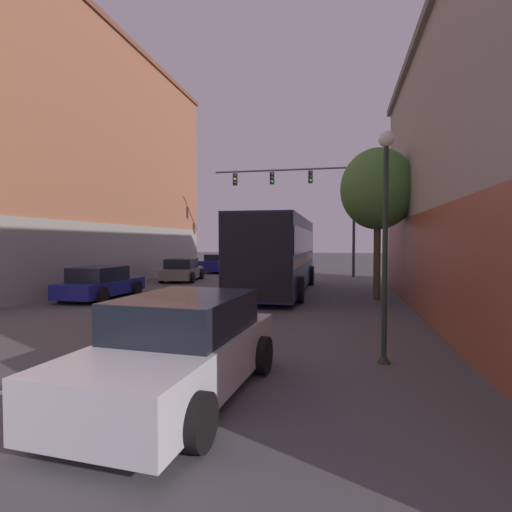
{
  "coord_description": "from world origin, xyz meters",
  "views": [
    {
      "loc": [
        5.06,
        -1.22,
        2.31
      ],
      "look_at": [
        1.64,
        14.66,
        1.71
      ],
      "focal_mm": 28.0,
      "sensor_mm": 36.0,
      "label": 1
    }
  ],
  "objects_px": {
    "parked_car_left_near": "(221,263)",
    "parked_car_left_mid": "(101,283)",
    "hatchback_foreground": "(181,349)",
    "street_lamp": "(385,236)",
    "parked_car_left_far": "(182,270)",
    "street_tree_near": "(378,190)",
    "traffic_signal_gantry": "(307,193)",
    "bus": "(278,251)"
  },
  "relations": [
    {
      "from": "parked_car_left_mid",
      "to": "street_tree_near",
      "type": "xyz_separation_m",
      "value": [
        10.9,
        1.99,
        3.73
      ]
    },
    {
      "from": "hatchback_foreground",
      "to": "parked_car_left_mid",
      "type": "xyz_separation_m",
      "value": [
        -7.19,
        8.87,
        -0.09
      ]
    },
    {
      "from": "parked_car_left_mid",
      "to": "street_lamp",
      "type": "xyz_separation_m",
      "value": [
        10.33,
        -6.59,
        1.8
      ]
    },
    {
      "from": "traffic_signal_gantry",
      "to": "street_tree_near",
      "type": "height_order",
      "value": "traffic_signal_gantry"
    },
    {
      "from": "parked_car_left_near",
      "to": "parked_car_left_mid",
      "type": "bearing_deg",
      "value": -177.87
    },
    {
      "from": "parked_car_left_near",
      "to": "traffic_signal_gantry",
      "type": "relative_size",
      "value": 0.47
    },
    {
      "from": "parked_car_left_far",
      "to": "street_tree_near",
      "type": "xyz_separation_m",
      "value": [
        10.48,
        -5.42,
        3.72
      ]
    },
    {
      "from": "parked_car_left_far",
      "to": "street_tree_near",
      "type": "distance_m",
      "value": 12.37
    },
    {
      "from": "parked_car_left_near",
      "to": "traffic_signal_gantry",
      "type": "distance_m",
      "value": 8.41
    },
    {
      "from": "parked_car_left_near",
      "to": "parked_car_left_mid",
      "type": "relative_size",
      "value": 1.06
    },
    {
      "from": "parked_car_left_far",
      "to": "street_tree_near",
      "type": "height_order",
      "value": "street_tree_near"
    },
    {
      "from": "bus",
      "to": "parked_car_left_mid",
      "type": "height_order",
      "value": "bus"
    },
    {
      "from": "traffic_signal_gantry",
      "to": "street_tree_near",
      "type": "relative_size",
      "value": 1.57
    },
    {
      "from": "hatchback_foreground",
      "to": "street_tree_near",
      "type": "xyz_separation_m",
      "value": [
        3.71,
        10.86,
        3.64
      ]
    },
    {
      "from": "bus",
      "to": "parked_car_left_far",
      "type": "relative_size",
      "value": 2.45
    },
    {
      "from": "parked_car_left_mid",
      "to": "bus",
      "type": "bearing_deg",
      "value": -62.06
    },
    {
      "from": "parked_car_left_near",
      "to": "street_lamp",
      "type": "height_order",
      "value": "street_lamp"
    },
    {
      "from": "hatchback_foreground",
      "to": "street_lamp",
      "type": "xyz_separation_m",
      "value": [
        3.14,
        2.28,
        1.71
      ]
    },
    {
      "from": "parked_car_left_far",
      "to": "parked_car_left_mid",
      "type": "bearing_deg",
      "value": 168.98
    },
    {
      "from": "bus",
      "to": "parked_car_left_near",
      "type": "xyz_separation_m",
      "value": [
        -5.95,
        10.64,
        -1.22
      ]
    },
    {
      "from": "hatchback_foreground",
      "to": "street_lamp",
      "type": "bearing_deg",
      "value": -50.05
    },
    {
      "from": "hatchback_foreground",
      "to": "parked_car_left_near",
      "type": "height_order",
      "value": "hatchback_foreground"
    },
    {
      "from": "parked_car_left_far",
      "to": "bus",
      "type": "bearing_deg",
      "value": -129.54
    },
    {
      "from": "parked_car_left_near",
      "to": "bus",
      "type": "bearing_deg",
      "value": -145.68
    },
    {
      "from": "bus",
      "to": "hatchback_foreground",
      "type": "bearing_deg",
      "value": -178.17
    },
    {
      "from": "parked_car_left_far",
      "to": "street_lamp",
      "type": "xyz_separation_m",
      "value": [
        9.91,
        -14.0,
        1.79
      ]
    },
    {
      "from": "parked_car_left_mid",
      "to": "parked_car_left_far",
      "type": "xyz_separation_m",
      "value": [
        0.42,
        7.41,
        0.01
      ]
    },
    {
      "from": "hatchback_foreground",
      "to": "traffic_signal_gantry",
      "type": "height_order",
      "value": "traffic_signal_gantry"
    },
    {
      "from": "traffic_signal_gantry",
      "to": "street_lamp",
      "type": "bearing_deg",
      "value": -80.67
    },
    {
      "from": "bus",
      "to": "street_lamp",
      "type": "height_order",
      "value": "street_lamp"
    },
    {
      "from": "hatchback_foreground",
      "to": "street_tree_near",
      "type": "distance_m",
      "value": 12.04
    },
    {
      "from": "parked_car_left_mid",
      "to": "street_tree_near",
      "type": "height_order",
      "value": "street_tree_near"
    },
    {
      "from": "street_tree_near",
      "to": "traffic_signal_gantry",
      "type": "bearing_deg",
      "value": 109.9
    },
    {
      "from": "bus",
      "to": "parked_car_left_near",
      "type": "bearing_deg",
      "value": 28.72
    },
    {
      "from": "bus",
      "to": "traffic_signal_gantry",
      "type": "height_order",
      "value": "traffic_signal_gantry"
    },
    {
      "from": "parked_car_left_near",
      "to": "street_tree_near",
      "type": "relative_size",
      "value": 0.73
    },
    {
      "from": "street_lamp",
      "to": "parked_car_left_far",
      "type": "bearing_deg",
      "value": 125.3
    },
    {
      "from": "bus",
      "to": "parked_car_left_mid",
      "type": "bearing_deg",
      "value": 117.31
    },
    {
      "from": "bus",
      "to": "traffic_signal_gantry",
      "type": "distance_m",
      "value": 9.24
    },
    {
      "from": "parked_car_left_far",
      "to": "street_lamp",
      "type": "relative_size",
      "value": 0.95
    },
    {
      "from": "hatchback_foreground",
      "to": "street_tree_near",
      "type": "relative_size",
      "value": 0.74
    },
    {
      "from": "parked_car_left_near",
      "to": "parked_car_left_far",
      "type": "xyz_separation_m",
      "value": [
        -0.32,
        -6.76,
        -0.04
      ]
    }
  ]
}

